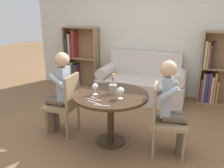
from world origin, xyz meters
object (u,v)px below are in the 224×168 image
object	(u,v)px
chair_left	(66,102)
person_left	(59,91)
person_right	(172,106)
bookshelf_left	(78,59)
bookshelf_right	(216,73)
flower_vase	(113,88)
couch	(142,84)
chair_right	(164,117)
wine_glass_right	(121,91)
wine_glass_left	(95,87)

from	to	relation	value
chair_left	person_left	world-z (taller)	person_left
person_left	person_right	bearing A→B (deg)	89.61
bookshelf_left	bookshelf_right	bearing A→B (deg)	-0.02
chair_left	flower_vase	distance (m)	0.78
couch	chair_right	bearing A→B (deg)	-68.43
couch	chair_left	distance (m)	1.91
person_right	wine_glass_right	world-z (taller)	person_right
couch	person_right	bearing A→B (deg)	-65.69
bookshelf_right	chair_right	size ratio (longest dim) A/B	1.53
bookshelf_right	wine_glass_left	bearing A→B (deg)	-125.86
couch	wine_glass_left	distance (m)	1.95
chair_right	wine_glass_right	distance (m)	0.63
bookshelf_right	chair_left	size ratio (longest dim) A/B	1.53
person_right	chair_right	bearing A→B (deg)	95.04
flower_vase	wine_glass_right	bearing A→B (deg)	-42.77
bookshelf_left	chair_left	size ratio (longest dim) A/B	1.53
chair_right	chair_left	bearing A→B (deg)	82.16
bookshelf_left	wine_glass_left	xyz separation A→B (m)	(1.40, -2.14, 0.16)
couch	wine_glass_left	xyz separation A→B (m)	(-0.18, -1.87, 0.50)
bookshelf_left	chair_left	xyz separation A→B (m)	(0.88, -2.03, -0.16)
couch	chair_left	world-z (taller)	couch
couch	bookshelf_left	distance (m)	1.64
person_right	wine_glass_left	bearing A→B (deg)	89.58
wine_glass_right	flower_vase	xyz separation A→B (m)	(-0.15, 0.14, -0.02)
wine_glass_right	flower_vase	distance (m)	0.21
bookshelf_right	chair_right	distance (m)	2.14
couch	chair_left	xyz separation A→B (m)	(-0.70, -1.77, 0.18)
wine_glass_right	flower_vase	size ratio (longest dim) A/B	0.53
chair_right	flower_vase	xyz separation A→B (m)	(-0.68, 0.01, 0.30)
couch	bookshelf_right	size ratio (longest dim) A/B	1.24
couch	bookshelf_left	world-z (taller)	bookshelf_left
wine_glass_right	wine_glass_left	bearing A→B (deg)	176.64
wine_glass_left	person_right	bearing A→B (deg)	7.39
bookshelf_right	flower_vase	xyz separation A→B (m)	(-1.34, -2.02, 0.19)
chair_right	wine_glass_left	xyz separation A→B (m)	(-0.88, -0.10, 0.32)
bookshelf_left	chair_right	size ratio (longest dim) A/B	1.53
chair_right	person_left	bearing A→B (deg)	82.28
couch	bookshelf_right	world-z (taller)	bookshelf_right
chair_left	couch	bearing A→B (deg)	157.22
wine_glass_left	couch	bearing A→B (deg)	84.54
bookshelf_right	person_left	size ratio (longest dim) A/B	1.14
wine_glass_left	wine_glass_right	world-z (taller)	wine_glass_left
couch	chair_left	bearing A→B (deg)	-111.56
bookshelf_right	chair_right	world-z (taller)	bookshelf_right
wine_glass_right	flower_vase	world-z (taller)	flower_vase
person_right	flower_vase	xyz separation A→B (m)	(-0.77, -0.01, 0.15)
person_left	couch	bearing A→B (deg)	154.78
couch	flower_vase	bearing A→B (deg)	-89.28
couch	chair_left	size ratio (longest dim) A/B	1.89
person_left	person_right	world-z (taller)	person_left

